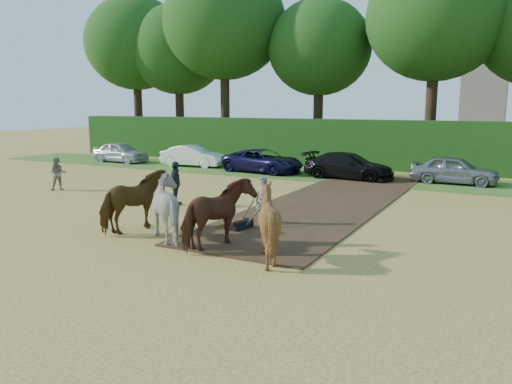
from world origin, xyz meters
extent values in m
plane|color=gold|center=(0.00, 0.00, 0.00)|extent=(120.00, 120.00, 0.00)
cube|color=#472D1C|center=(1.50, 7.00, 0.03)|extent=(4.50, 17.00, 0.05)
cube|color=#38601E|center=(0.00, 14.00, 0.01)|extent=(50.00, 5.00, 0.03)
cube|color=#14380F|center=(0.00, 18.50, 1.50)|extent=(46.00, 1.60, 3.00)
imported|color=tan|center=(-10.66, 3.79, 0.77)|extent=(0.95, 0.95, 1.55)
imported|color=#23272F|center=(-3.72, 3.50, 0.87)|extent=(0.76, 1.11, 1.74)
imported|color=brown|center=(-2.33, -0.43, 0.96)|extent=(1.47, 2.43, 1.92)
imported|color=beige|center=(-0.69, -0.63, 0.96)|extent=(2.20, 1.98, 1.92)
imported|color=#592C1C|center=(0.95, -0.83, 0.96)|extent=(1.47, 2.43, 1.92)
imported|color=brown|center=(2.59, -1.03, 0.96)|extent=(1.87, 2.02, 1.92)
cube|color=black|center=(0.53, 1.22, 0.16)|extent=(0.48, 0.87, 0.32)
cube|color=brown|center=(0.42, 0.68, 0.32)|extent=(0.35, 1.27, 0.09)
cylinder|color=brown|center=(0.44, 1.75, 0.50)|extent=(0.11, 0.93, 0.67)
cylinder|color=brown|center=(0.83, 1.67, 0.50)|extent=(0.36, 0.89, 0.67)
imported|color=#97988F|center=(0.75, 2.29, 0.80)|extent=(0.65, 0.49, 1.60)
imported|color=silver|center=(-16.03, 13.73, 0.70)|extent=(4.16, 1.79, 1.40)
imported|color=white|center=(-10.22, 14.04, 0.68)|extent=(4.25, 1.90, 1.35)
imported|color=#16133B|center=(-5.02, 13.66, 0.68)|extent=(5.12, 2.84, 1.35)
imported|color=black|center=(0.18, 13.51, 0.70)|extent=(4.95, 2.30, 1.40)
imported|color=gray|center=(5.38, 14.32, 0.71)|extent=(4.19, 1.76, 1.42)
cylinder|color=#382616|center=(-21.00, 21.50, 2.93)|extent=(0.70, 0.70, 5.85)
ellipsoid|color=#163F11|center=(-21.00, 21.50, 9.00)|extent=(8.40, 8.40, 7.73)
cylinder|color=#382616|center=(-17.00, 22.00, 2.70)|extent=(0.70, 0.70, 5.40)
ellipsoid|color=#163F11|center=(-17.00, 22.00, 8.32)|extent=(7.80, 7.80, 7.18)
cylinder|color=#382616|center=(-12.00, 21.00, 3.26)|extent=(0.70, 0.70, 6.53)
ellipsoid|color=#163F11|center=(-12.00, 21.00, 9.97)|extent=(9.20, 9.20, 8.46)
cylinder|color=#382616|center=(-5.00, 22.50, 2.59)|extent=(0.70, 0.70, 5.17)
ellipsoid|color=#163F11|center=(-5.00, 22.50, 7.95)|extent=(7.40, 7.40, 6.81)
cylinder|color=#382616|center=(3.00, 21.50, 3.04)|extent=(0.70, 0.70, 6.08)
ellipsoid|color=#163F11|center=(3.00, 21.50, 9.30)|extent=(8.60, 8.60, 7.91)
cube|color=slate|center=(4.00, 55.00, 4.50)|extent=(5.00, 5.00, 9.00)
camera|label=1|loc=(8.08, -12.18, 3.94)|focal=35.00mm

